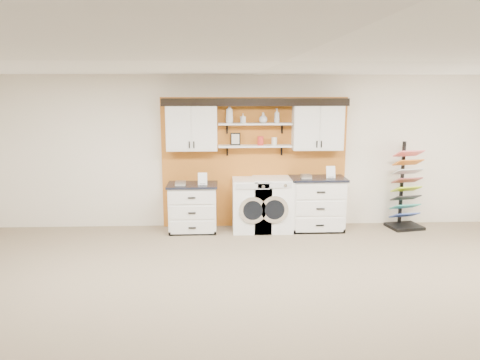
{
  "coord_description": "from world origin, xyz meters",
  "views": [
    {
      "loc": [
        -0.63,
        -4.59,
        2.53
      ],
      "look_at": [
        -0.33,
        2.3,
        1.2
      ],
      "focal_mm": 35.0,
      "sensor_mm": 36.0,
      "label": 1
    }
  ],
  "objects_px": {
    "sample_rack": "(405,201)",
    "base_cabinet_left": "(193,207)",
    "dryer": "(272,204)",
    "washer": "(251,205)",
    "base_cabinet_right": "(317,204)"
  },
  "relations": [
    {
      "from": "dryer",
      "to": "sample_rack",
      "type": "distance_m",
      "value": 2.47
    },
    {
      "from": "washer",
      "to": "sample_rack",
      "type": "bearing_deg",
      "value": 0.75
    },
    {
      "from": "base_cabinet_right",
      "to": "dryer",
      "type": "bearing_deg",
      "value": -179.76
    },
    {
      "from": "base_cabinet_right",
      "to": "dryer",
      "type": "distance_m",
      "value": 0.82
    },
    {
      "from": "base_cabinet_right",
      "to": "dryer",
      "type": "relative_size",
      "value": 1.03
    },
    {
      "from": "base_cabinet_right",
      "to": "sample_rack",
      "type": "relative_size",
      "value": 0.62
    },
    {
      "from": "base_cabinet_left",
      "to": "dryer",
      "type": "xyz_separation_m",
      "value": [
        1.44,
        -0.0,
        0.05
      ]
    },
    {
      "from": "base_cabinet_left",
      "to": "dryer",
      "type": "distance_m",
      "value": 1.45
    },
    {
      "from": "dryer",
      "to": "sample_rack",
      "type": "bearing_deg",
      "value": 0.86
    },
    {
      "from": "washer",
      "to": "sample_rack",
      "type": "relative_size",
      "value": 0.6
    },
    {
      "from": "dryer",
      "to": "base_cabinet_right",
      "type": "bearing_deg",
      "value": 0.24
    },
    {
      "from": "base_cabinet_left",
      "to": "washer",
      "type": "bearing_deg",
      "value": -0.18
    },
    {
      "from": "base_cabinet_left",
      "to": "sample_rack",
      "type": "relative_size",
      "value": 0.56
    },
    {
      "from": "sample_rack",
      "to": "base_cabinet_left",
      "type": "bearing_deg",
      "value": 169.73
    },
    {
      "from": "base_cabinet_right",
      "to": "sample_rack",
      "type": "bearing_deg",
      "value": 1.17
    }
  ]
}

